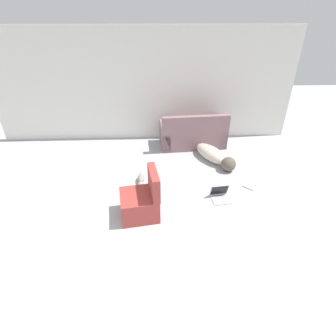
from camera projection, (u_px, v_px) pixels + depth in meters
ground_plane at (138, 282)px, 3.37m from camera, size 20.00×20.00×0.00m
wall_back at (144, 87)px, 6.51m from camera, size 7.53×0.06×2.74m
couch at (193, 135)px, 6.63m from camera, size 1.67×0.92×0.89m
dog at (215, 156)px, 5.98m from camera, size 0.90×1.42×0.32m
cat at (141, 179)px, 5.28m from camera, size 0.14×0.49×0.16m
laptop_open at (220, 194)px, 4.83m from camera, size 0.38×0.37×0.25m
book_cream at (249, 187)px, 5.15m from camera, size 0.24×0.24×0.02m
side_chair at (142, 201)px, 4.35m from camera, size 0.71×0.69×0.83m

